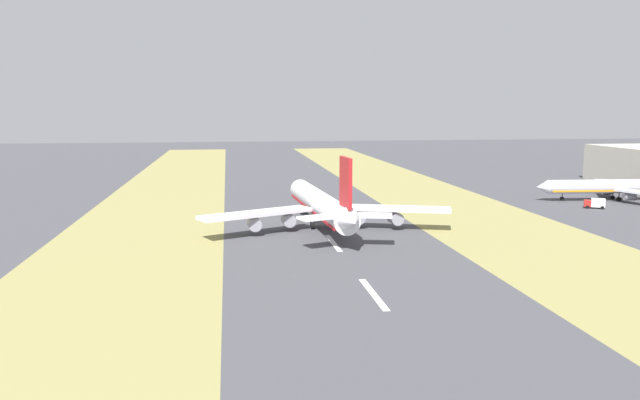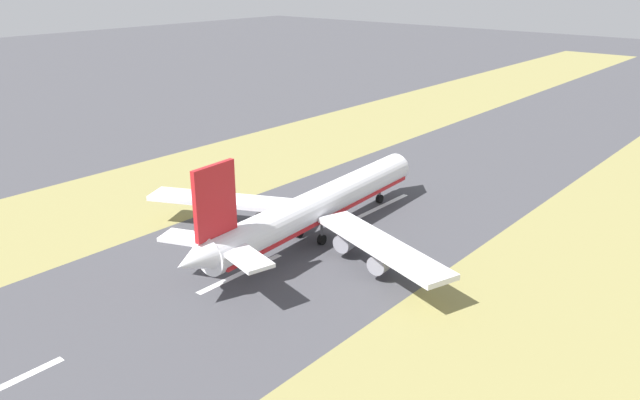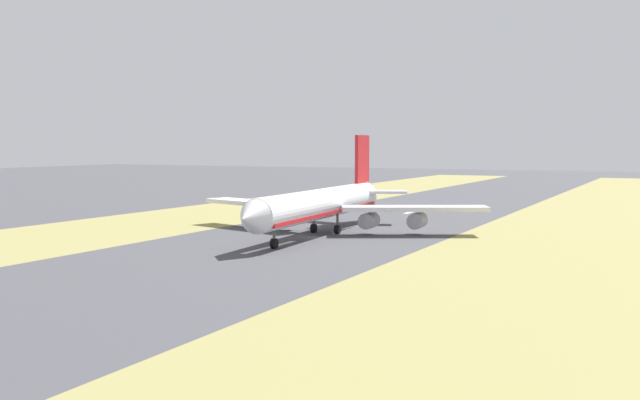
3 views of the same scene
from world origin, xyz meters
name	(u,v)px [view 3 (image 3 of 3)]	position (x,y,z in m)	size (l,w,h in m)	color
ground_plane	(310,237)	(0.00, 0.00, 0.00)	(800.00, 800.00, 0.00)	#424247
grass_median_west	(548,252)	(-45.00, 0.00, 0.00)	(40.00, 600.00, 0.01)	olive
grass_median_east	(129,226)	(45.00, 0.00, 0.00)	(40.00, 600.00, 0.01)	olive
centreline_dash_near	(416,211)	(0.00, -64.21, 0.01)	(1.20, 18.00, 0.01)	silver
centreline_dash_mid	(359,225)	(0.00, -24.21, 0.01)	(1.20, 18.00, 0.01)	silver
centreline_dash_far	(270,247)	(0.00, 15.79, 0.01)	(1.20, 18.00, 0.01)	silver
airplane_main_jet	(324,204)	(0.01, -6.11, 6.02)	(63.98, 67.22, 20.20)	white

